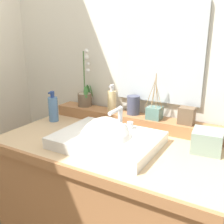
# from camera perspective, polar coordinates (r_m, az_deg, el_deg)

# --- Properties ---
(wall_back) EXTENTS (2.72, 0.20, 2.78)m
(wall_back) POSITION_cam_1_polar(r_m,az_deg,el_deg) (1.61, 8.57, 18.26)
(wall_back) COLOR silver
(wall_back) RESTS_ON ground
(vanity_cabinet) EXTENTS (1.13, 0.67, 0.83)m
(vanity_cabinet) POSITION_cam_1_polar(r_m,az_deg,el_deg) (1.53, 0.34, -20.59)
(vanity_cabinet) COLOR #A56E43
(vanity_cabinet) RESTS_ON ground
(back_ledge) EXTENTS (1.07, 0.12, 0.06)m
(back_ledge) POSITION_cam_1_polar(r_m,az_deg,el_deg) (1.52, 5.16, -1.84)
(back_ledge) COLOR #A56E43
(back_ledge) RESTS_ON vanity_cabinet
(sink_basin) EXTENTS (0.49, 0.37, 0.28)m
(sink_basin) POSITION_cam_1_polar(r_m,az_deg,el_deg) (1.25, -1.23, -6.67)
(sink_basin) COLOR white
(sink_basin) RESTS_ON vanity_cabinet
(soap_bar) EXTENTS (0.07, 0.04, 0.02)m
(soap_bar) POSITION_cam_1_polar(r_m,az_deg,el_deg) (1.39, -3.51, -2.17)
(soap_bar) COLOR beige
(soap_bar) RESTS_ON sink_basin
(potted_plant) EXTENTS (0.10, 0.10, 0.36)m
(potted_plant) POSITION_cam_1_polar(r_m,az_deg,el_deg) (1.69, -5.91, 3.92)
(potted_plant) COLOR brown
(potted_plant) RESTS_ON back_ledge
(soap_dispenser) EXTENTS (0.05, 0.06, 0.17)m
(soap_dispenser) POSITION_cam_1_polar(r_m,az_deg,el_deg) (1.56, -0.01, 2.53)
(soap_dispenser) COLOR #DDC185
(soap_dispenser) RESTS_ON back_ledge
(tumbler_cup) EXTENTS (0.07, 0.07, 0.11)m
(tumbler_cup) POSITION_cam_1_polar(r_m,az_deg,el_deg) (1.51, 4.71, 1.53)
(tumbler_cup) COLOR #43475D
(tumbler_cup) RESTS_ON back_ledge
(reed_diffuser) EXTENTS (0.11, 0.08, 0.25)m
(reed_diffuser) POSITION_cam_1_polar(r_m,az_deg,el_deg) (1.45, 9.34, -0.09)
(reed_diffuser) COLOR slate
(reed_diffuser) RESTS_ON back_ledge
(trinket_box) EXTENTS (0.08, 0.07, 0.09)m
(trinket_box) POSITION_cam_1_polar(r_m,az_deg,el_deg) (1.40, 16.10, -0.79)
(trinket_box) COLOR brown
(trinket_box) RESTS_ON back_ledge
(lotion_bottle) EXTENTS (0.06, 0.06, 0.19)m
(lotion_bottle) POSITION_cam_1_polar(r_m,az_deg,el_deg) (1.62, -12.81, 0.75)
(lotion_bottle) COLOR #547EB2
(lotion_bottle) RESTS_ON vanity_cabinet
(tissue_box) EXTENTS (0.14, 0.14, 0.10)m
(tissue_box) POSITION_cam_1_polar(r_m,az_deg,el_deg) (1.26, 20.19, -6.02)
(tissue_box) COLOR gray
(tissue_box) RESTS_ON vanity_cabinet
(mirror) EXTENTS (0.49, 0.02, 0.53)m
(mirror) POSITION_cam_1_polar(r_m,az_deg,el_deg) (1.47, 10.29, 12.40)
(mirror) COLOR silver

